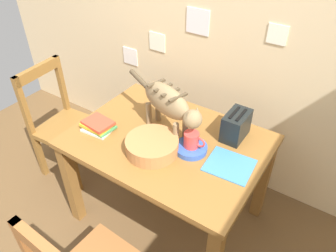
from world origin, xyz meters
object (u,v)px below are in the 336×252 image
(book_stack, at_px, (98,125))
(wicker_basket, at_px, (152,145))
(cat, at_px, (169,103))
(coffee_mug, at_px, (192,140))
(magazine, at_px, (229,165))
(wooden_chair_near, at_px, (64,125))
(dining_table, at_px, (168,150))
(saucer_bowl, at_px, (191,148))
(toaster, at_px, (236,126))

(book_stack, xyz_separation_m, wicker_basket, (0.41, 0.02, 0.01))
(cat, bearing_deg, book_stack, -43.30)
(coffee_mug, xyz_separation_m, wicker_basket, (-0.19, -0.13, -0.04))
(coffee_mug, relative_size, magazine, 0.53)
(wooden_chair_near, bearing_deg, wicker_basket, 78.96)
(magazine, xyz_separation_m, book_stack, (-0.83, -0.16, 0.03))
(cat, height_order, magazine, cat)
(dining_table, bearing_deg, wooden_chair_near, -178.32)
(magazine, xyz_separation_m, wooden_chair_near, (-1.38, -0.02, -0.28))
(saucer_bowl, distance_m, toaster, 0.31)
(wicker_basket, bearing_deg, dining_table, 84.04)
(cat, xyz_separation_m, toaster, (0.36, 0.19, -0.14))
(wicker_basket, relative_size, wooden_chair_near, 0.33)
(saucer_bowl, height_order, toaster, toaster)
(cat, distance_m, saucer_bowl, 0.29)
(book_stack, relative_size, toaster, 0.99)
(saucer_bowl, relative_size, wooden_chair_near, 0.21)
(book_stack, bearing_deg, wooden_chair_near, 166.16)
(dining_table, xyz_separation_m, toaster, (0.33, 0.25, 0.18))
(dining_table, relative_size, book_stack, 5.91)
(book_stack, bearing_deg, dining_table, 21.21)
(magazine, bearing_deg, dining_table, 175.39)
(magazine, height_order, book_stack, book_stack)
(wooden_chair_near, bearing_deg, saucer_bowl, 86.70)
(dining_table, relative_size, toaster, 5.86)
(saucer_bowl, bearing_deg, book_stack, -165.60)
(cat, relative_size, toaster, 3.16)
(cat, distance_m, book_stack, 0.49)
(wicker_basket, height_order, wooden_chair_near, wooden_chair_near)
(dining_table, bearing_deg, magazine, -0.58)
(dining_table, relative_size, cat, 1.86)
(saucer_bowl, relative_size, toaster, 0.96)
(coffee_mug, bearing_deg, toaster, 58.74)
(book_stack, bearing_deg, cat, 28.81)
(magazine, relative_size, toaster, 1.26)
(saucer_bowl, distance_m, coffee_mug, 0.06)
(coffee_mug, bearing_deg, saucer_bowl, 180.00)
(book_stack, xyz_separation_m, toaster, (0.75, 0.41, 0.05))
(book_stack, relative_size, wooden_chair_near, 0.22)
(dining_table, height_order, toaster, toaster)
(book_stack, distance_m, toaster, 0.86)
(saucer_bowl, height_order, wicker_basket, wicker_basket)
(book_stack, height_order, wooden_chair_near, wooden_chair_near)
(coffee_mug, bearing_deg, dining_table, 175.99)
(cat, distance_m, magazine, 0.50)
(cat, bearing_deg, saucer_bowl, 90.00)
(dining_table, xyz_separation_m, coffee_mug, (0.17, -0.01, 0.17))
(book_stack, relative_size, wicker_basket, 0.64)
(coffee_mug, distance_m, wooden_chair_near, 1.20)
(toaster, bearing_deg, cat, -151.55)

